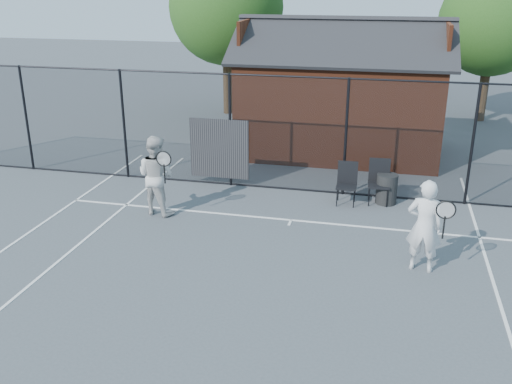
% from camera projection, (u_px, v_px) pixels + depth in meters
% --- Properties ---
extents(ground, '(80.00, 80.00, 0.00)m').
position_uv_depth(ground, '(263.00, 284.00, 10.40)').
color(ground, '#484F52').
rests_on(ground, ground).
extents(court_lines, '(11.02, 18.00, 0.01)m').
position_uv_depth(court_lines, '(245.00, 323.00, 9.20)').
color(court_lines, white).
rests_on(court_lines, ground).
extents(fence, '(22.04, 3.00, 3.00)m').
position_uv_depth(fence, '(294.00, 137.00, 14.52)').
color(fence, black).
rests_on(fence, ground).
extents(clubhouse, '(6.50, 4.36, 4.19)m').
position_uv_depth(clubhouse, '(341.00, 101.00, 17.94)').
color(clubhouse, '#622B17').
rests_on(clubhouse, ground).
extents(tree_left, '(4.48, 4.48, 6.44)m').
position_uv_depth(tree_left, '(226.00, 7.00, 22.21)').
color(tree_left, '#2F2213').
rests_on(tree_left, ground).
extents(tree_right, '(3.97, 3.97, 5.70)m').
position_uv_depth(tree_right, '(493.00, 22.00, 21.14)').
color(tree_right, '#2F2213').
rests_on(tree_right, ground).
extents(player_front, '(0.84, 0.64, 1.81)m').
position_uv_depth(player_front, '(425.00, 226.00, 10.60)').
color(player_front, silver).
rests_on(player_front, ground).
extents(player_back, '(1.09, 0.91, 1.88)m').
position_uv_depth(player_back, '(156.00, 175.00, 13.24)').
color(player_back, silver).
rests_on(player_back, ground).
extents(chair_left, '(0.50, 0.52, 1.02)m').
position_uv_depth(chair_left, '(347.00, 185.00, 13.91)').
color(chair_left, black).
rests_on(chair_left, ground).
extents(chair_right, '(0.54, 0.56, 1.08)m').
position_uv_depth(chair_right, '(379.00, 183.00, 13.93)').
color(chair_right, black).
rests_on(chair_right, ground).
extents(waste_bin, '(0.61, 0.61, 0.75)m').
position_uv_depth(waste_bin, '(387.00, 189.00, 14.02)').
color(waste_bin, black).
rests_on(waste_bin, ground).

